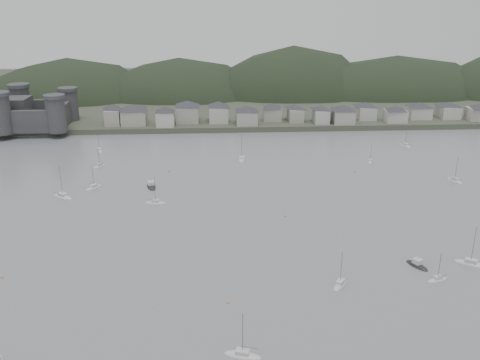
{
  "coord_description": "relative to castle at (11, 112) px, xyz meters",
  "views": [
    {
      "loc": [
        -11.26,
        -112.73,
        72.79
      ],
      "look_at": [
        0.0,
        75.0,
        6.0
      ],
      "focal_mm": 39.39,
      "sensor_mm": 36.0,
      "label": 1
    }
  ],
  "objects": [
    {
      "name": "sailboat_lead",
      "position": [
        123.47,
        -60.0,
        -10.79
      ],
      "size": [
        4.13,
        9.89,
        13.11
      ],
      "rotation": [
        0.0,
        0.0,
        3.03
      ],
      "color": "silver",
      "rests_on": "ground"
    },
    {
      "name": "far_shore_land",
      "position": [
        120.0,
        115.2,
        -9.46
      ],
      "size": [
        900.0,
        250.0,
        3.0
      ],
      "primitive_type": "cube",
      "color": "#383D2D",
      "rests_on": "ground"
    },
    {
      "name": "mooring_buoys",
      "position": [
        130.37,
        -124.49,
        -10.81
      ],
      "size": [
        170.51,
        105.02,
        0.7
      ],
      "color": "#CF7D45",
      "rests_on": "ground"
    },
    {
      "name": "motor_launch_far",
      "position": [
        85.19,
        -94.15,
        -10.68
      ],
      "size": [
        5.27,
        9.66,
        4.16
      ],
      "rotation": [
        0.0,
        0.0,
        3.37
      ],
      "color": "black",
      "rests_on": "ground"
    },
    {
      "name": "motor_launch_near",
      "position": [
        166.7,
        -163.66,
        -10.67
      ],
      "size": [
        5.91,
        7.93,
        3.81
      ],
      "rotation": [
        0.0,
        0.0,
        0.49
      ],
      "color": "black",
      "rests_on": "ground"
    },
    {
      "name": "forested_ridge",
      "position": [
        124.83,
        89.6,
        -22.25
      ],
      "size": [
        851.55,
        103.94,
        102.57
      ],
      "color": "black",
      "rests_on": "ground"
    },
    {
      "name": "ground",
      "position": [
        120.0,
        -179.8,
        -10.96
      ],
      "size": [
        900.0,
        900.0,
        0.0
      ],
      "primitive_type": "plane",
      "color": "slate",
      "rests_on": "ground"
    },
    {
      "name": "castle",
      "position": [
        0.0,
        0.0,
        0.0
      ],
      "size": [
        66.0,
        43.0,
        20.0
      ],
      "color": "#323235",
      "rests_on": "far_shore_land"
    },
    {
      "name": "waterfront_town",
      "position": [
        170.59,
        3.54,
        -2.3
      ],
      "size": [
        451.48,
        28.46,
        12.92
      ],
      "color": "#A09D92",
      "rests_on": "far_shore_land"
    },
    {
      "name": "moored_fleet",
      "position": [
        120.09,
        -135.64,
        -10.79
      ],
      "size": [
        233.57,
        166.95,
        13.18
      ],
      "color": "silver",
      "rests_on": "ground"
    }
  ]
}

